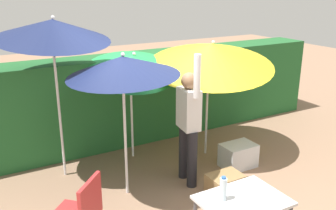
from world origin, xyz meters
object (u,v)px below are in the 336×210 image
cooler_box (238,155)px  folding_table (242,208)px  umbrella_rainbow (53,30)px  umbrella_navy (211,54)px  person_vendor (188,120)px  bottle_water (223,189)px  umbrella_orange (123,66)px  crate_cardboard (225,185)px  umbrella_yellow (132,63)px

cooler_box → folding_table: folding_table is taller
umbrella_rainbow → umbrella_navy: bearing=-10.9°
person_vendor → folding_table: 1.78m
bottle_water → umbrella_orange: bearing=97.6°
person_vendor → crate_cardboard: 0.99m
cooler_box → crate_cardboard: (-0.67, -0.54, -0.04)m
umbrella_yellow → umbrella_rainbow: bearing=-176.6°
umbrella_orange → umbrella_navy: (1.66, 0.49, -0.08)m
person_vendor → bottle_water: person_vendor is taller
umbrella_orange → crate_cardboard: size_ratio=4.19×
umbrella_orange → umbrella_navy: size_ratio=0.92×
umbrella_rainbow → cooler_box: size_ratio=4.59×
umbrella_orange → cooler_box: bearing=-4.2°
umbrella_rainbow → umbrella_navy: (2.25, -0.43, -0.46)m
person_vendor → umbrella_rainbow: bearing=144.1°
umbrella_navy → bottle_water: umbrella_navy is taller
person_vendor → crate_cardboard: size_ratio=4.09×
person_vendor → cooler_box: 1.19m
person_vendor → umbrella_orange: bearing=171.3°
person_vendor → crate_cardboard: person_vendor is taller
umbrella_orange → umbrella_yellow: (0.56, 0.99, -0.20)m
umbrella_orange → bottle_water: (0.23, -1.74, -0.85)m
crate_cardboard → folding_table: size_ratio=0.57×
cooler_box → folding_table: (-1.40, -1.70, 0.50)m
umbrella_navy → person_vendor: 1.25m
umbrella_yellow → crate_cardboard: size_ratio=4.14×
umbrella_yellow → cooler_box: (1.24, -1.12, -1.37)m
bottle_water → person_vendor: bearing=68.2°
umbrella_yellow → person_vendor: bearing=-74.6°
umbrella_rainbow → cooler_box: umbrella_rainbow is taller
bottle_water → umbrella_navy: bearing=57.3°
umbrella_yellow → umbrella_navy: bearing=-24.5°
cooler_box → folding_table: bearing=-129.4°
umbrella_rainbow → crate_cardboard: bearing=-42.9°
umbrella_yellow → folding_table: umbrella_yellow is taller
person_vendor → umbrella_navy: bearing=38.4°
person_vendor → cooler_box: bearing=0.2°
umbrella_orange → umbrella_yellow: 1.16m
umbrella_rainbow → folding_table: bearing=-70.2°
umbrella_orange → cooler_box: (1.80, -0.13, -1.57)m
umbrella_rainbow → folding_table: umbrella_rainbow is taller
crate_cardboard → person_vendor: bearing=115.5°
umbrella_yellow → folding_table: size_ratio=2.38×
umbrella_yellow → cooler_box: 2.16m
umbrella_yellow → person_vendor: 1.32m
umbrella_orange → umbrella_yellow: size_ratio=1.01×
umbrella_rainbow → umbrella_orange: size_ratio=1.24×
umbrella_yellow → cooler_box: bearing=-42.2°
cooler_box → crate_cardboard: bearing=-141.2°
umbrella_orange → folding_table: umbrella_orange is taller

